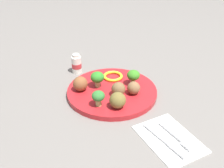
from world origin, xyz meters
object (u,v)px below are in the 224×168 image
Objects in this scene: broccoli_floret_back_left at (133,75)px; pepper_ring_mid_right at (113,76)px; plate at (112,92)px; meatball_near_rim at (118,100)px; knife at (166,141)px; meatball_back_left at (134,88)px; yogurt_bottle at (77,64)px; meatball_far_rim at (118,89)px; fork at (178,137)px; napkin at (170,139)px; broccoli_floret_mid_left at (97,78)px; broccoli_floret_near_rim at (98,97)px; meatball_back_right at (80,84)px.

broccoli_floret_back_left is 0.76× the size of pepper_ring_mid_right.
meatball_near_rim is (0.09, -0.04, 0.03)m from plate.
broccoli_floret_back_left is 0.27m from knife.
yogurt_bottle reaches higher than meatball_back_left.
plate is 6.59× the size of meatball_far_rim.
broccoli_floret_back_left is at bearing 146.18° from meatball_back_left.
meatball_far_rim is 0.29× the size of knife.
yogurt_bottle reaches higher than fork.
plate is 0.05m from meatball_far_rim.
meatball_back_left reaches higher than napkin.
napkin is (0.32, -0.03, -0.02)m from pepper_ring_mid_right.
meatball_near_rim is 0.09m from meatball_back_left.
broccoli_floret_mid_left is 0.08m from meatball_far_rim.
pepper_ring_mid_right is at bearing 30.91° from yogurt_bottle.
fork is (0.32, -0.01, -0.01)m from pepper_ring_mid_right.
broccoli_floret_near_rim is 0.28× the size of napkin.
meatball_back_right is 0.69× the size of pepper_ring_mid_right.
napkin is at bearing 3.16° from plate.
broccoli_floret_mid_left is 0.78× the size of pepper_ring_mid_right.
knife reaches higher than napkin.
yogurt_bottle reaches higher than meatball_back_right.
broccoli_floret_near_rim is 0.72× the size of pepper_ring_mid_right.
plate is at bearing -176.84° from napkin.
pepper_ring_mid_right is 0.94× the size of yogurt_bottle.
broccoli_floret_back_left is (-0.04, 0.15, 0.00)m from broccoli_floret_near_rim.
meatball_back_left reaches higher than knife.
knife is (0.22, -0.00, -0.03)m from meatball_far_rim.
broccoli_floret_near_rim is (0.05, -0.08, 0.04)m from plate.
knife is (0.32, -0.05, -0.01)m from pepper_ring_mid_right.
pepper_ring_mid_right is (-0.10, 0.04, -0.02)m from meatball_far_rim.
meatball_far_rim is at bearing -176.02° from napkin.
meatball_back_left is (0.10, 0.13, -0.00)m from meatball_back_right.
meatball_far_rim is (0.08, 0.03, -0.01)m from broccoli_floret_mid_left.
broccoli_floret_back_left is 1.09× the size of meatball_back_right.
meatball_far_rim is at bearing -110.41° from meatball_back_left.
pepper_ring_mid_right is (-0.07, -0.03, -0.03)m from broccoli_floret_back_left.
fork is (0.31, 0.12, -0.03)m from meatball_back_right.
meatball_back_left is 0.57× the size of yogurt_bottle.
meatball_near_rim is 0.18m from knife.
yogurt_bottle is (-0.24, -0.08, -0.00)m from meatball_back_left.
broccoli_floret_mid_left is at bearing 1.06° from yogurt_bottle.
meatball_back_right is 1.15× the size of meatball_back_left.
meatball_near_rim is at bearing 49.68° from broccoli_floret_near_rim.
broccoli_floret_mid_left is at bearing 177.49° from meatball_near_rim.
broccoli_floret_back_left reaches higher than meatball_near_rim.
meatball_back_right reaches higher than napkin.
meatball_back_right is 0.38× the size of fork.
yogurt_bottle is (-0.24, 0.04, -0.01)m from broccoli_floret_near_rim.
meatball_back_left is 0.21m from fork.
broccoli_floret_mid_left is at bearing -171.53° from napkin.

